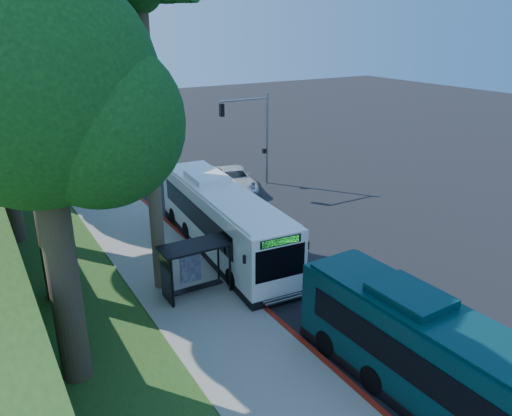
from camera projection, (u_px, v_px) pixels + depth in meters
ground at (287, 240)px, 28.80m from camera, size 140.00×140.00×0.00m
sidewalk at (168, 269)px, 25.30m from camera, size 4.50×70.00×0.12m
red_curb at (246, 292)px, 23.17m from camera, size 0.25×30.00×0.13m
grass_verge at (33, 258)px, 26.62m from camera, size 8.00×70.00×0.06m
bus_shelter at (190, 260)px, 22.40m from camera, size 3.20×1.51×2.55m
stop_sign_pole at (249, 263)px, 21.46m from camera, size 0.35×0.06×3.17m
traffic_signal_pole at (256, 128)px, 37.13m from camera, size 4.10×0.30×7.00m
palm_tree at (140, 7)px, 19.36m from camera, size 4.20×4.20×14.40m
tree_0 at (23, 40)px, 18.96m from camera, size 8.40×8.00×15.70m
tree_2 at (1, 45)px, 32.36m from camera, size 8.82×8.40×15.12m
tree_6 at (40, 100)px, 14.40m from camera, size 7.56×7.20×13.74m
white_bus at (222, 218)px, 26.96m from camera, size 3.72×13.08×3.85m
teal_bus at (452, 370)px, 15.38m from camera, size 3.01×12.21×3.62m
pickup at (233, 180)px, 37.16m from camera, size 4.16×6.44×1.65m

